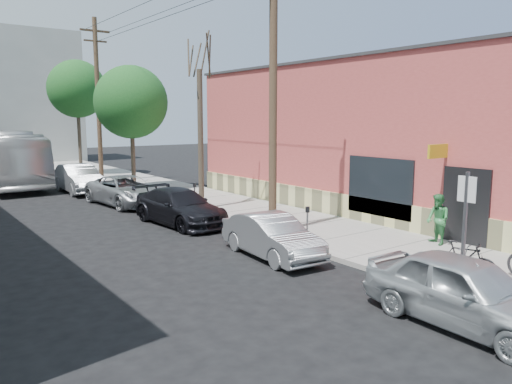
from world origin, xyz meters
TOP-DOWN VIEW (x-y plane):
  - ground at (0.00, 0.00)m, footprint 120.00×120.00m
  - sidewalk at (4.25, 11.00)m, footprint 4.50×58.00m
  - cafe_building at (8.99, 4.99)m, footprint 6.60×20.20m
  - sign_post at (2.35, -3.42)m, footprint 0.07×0.45m
  - parking_meter_near at (2.25, 1.85)m, footprint 0.14×0.14m
  - parking_meter_far at (2.25, 9.04)m, footprint 0.14×0.14m
  - utility_pole_near at (2.39, 3.88)m, footprint 3.57×0.28m
  - utility_pole_far at (2.45, 21.23)m, footprint 1.80×0.28m
  - tree_bare at (2.80, 9.41)m, footprint 0.24×0.24m
  - tree_leafy_mid at (2.80, 16.94)m, footprint 4.02×4.02m
  - tree_leafy_far at (2.80, 26.44)m, footprint 4.02×4.02m
  - patron_green at (5.66, -0.55)m, footprint 0.88×0.97m
  - parked_bike_a at (3.04, -3.01)m, footprint 1.04×1.69m
  - parked_bike_b at (2.73, -2.74)m, footprint 0.79×1.83m
  - car_0 at (0.80, -4.44)m, footprint 1.86×4.34m
  - car_1 at (0.80, 1.83)m, footprint 1.70×4.02m
  - car_2 at (0.80, 7.67)m, footprint 2.32×4.93m
  - car_3 at (0.80, 13.09)m, footprint 2.78×5.25m
  - car_4 at (0.23, 18.52)m, footprint 1.80×4.84m
  - bus at (-2.59, 24.21)m, footprint 2.92×12.14m

SIDE VIEW (x-z plane):
  - ground at x=0.00m, z-range 0.00..0.00m
  - sidewalk at x=4.25m, z-range 0.00..0.15m
  - parked_bike_b at x=2.73m, z-range 0.15..1.09m
  - parked_bike_a at x=3.04m, z-range 0.15..1.13m
  - car_1 at x=0.80m, z-range 0.00..1.29m
  - car_2 at x=0.80m, z-range 0.00..1.39m
  - car_3 at x=0.80m, z-range 0.00..1.41m
  - car_0 at x=0.80m, z-range 0.00..1.46m
  - car_4 at x=0.23m, z-range 0.00..1.58m
  - patron_green at x=5.66m, z-range 0.15..1.78m
  - parking_meter_near at x=2.25m, z-range 0.36..1.60m
  - parking_meter_far at x=2.25m, z-range 0.36..1.60m
  - bus at x=-2.59m, z-range 0.00..3.38m
  - sign_post at x=2.35m, z-range 0.43..3.23m
  - tree_bare at x=2.80m, z-range 0.15..6.22m
  - cafe_building at x=8.99m, z-range 0.00..6.61m
  - tree_leafy_mid at x=2.80m, z-range 1.57..8.44m
  - utility_pole_far at x=2.45m, z-range 0.34..10.34m
  - utility_pole_near at x=2.39m, z-range 0.41..10.41m
  - tree_leafy_far at x=2.80m, z-range 2.13..10.14m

